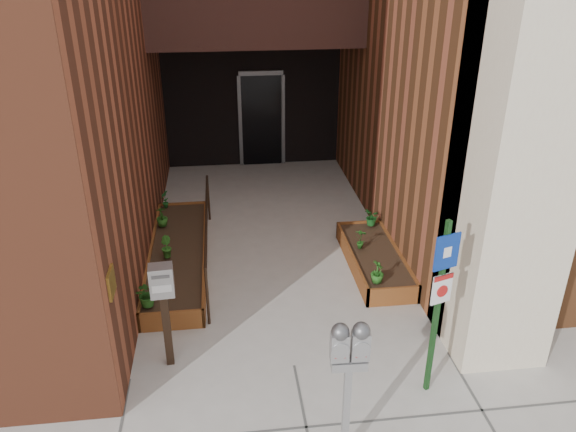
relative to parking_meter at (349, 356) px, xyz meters
name	(u,v)px	position (x,y,z in m)	size (l,w,h in m)	color
ground	(294,366)	(-0.33, 1.40, -1.27)	(80.00, 80.00, 0.00)	#9E9991
planter_left	(178,257)	(-1.88, 4.10, -1.14)	(0.90, 3.60, 0.30)	brown
planter_right	(374,260)	(1.27, 3.60, -1.14)	(0.80, 2.20, 0.30)	brown
handrail	(207,223)	(-1.38, 4.05, -0.52)	(0.04, 3.34, 0.90)	black
parking_meter	(349,356)	(0.00, 0.00, 0.00)	(0.37, 0.18, 1.64)	#949496
sign_post	(440,292)	(1.17, 0.80, 0.09)	(0.29, 0.12, 2.22)	#163D17
payment_dropbox	(163,295)	(-1.85, 1.64, -0.26)	(0.29, 0.23, 1.40)	black
shrub_left_a	(147,294)	(-2.18, 2.51, -0.79)	(0.33, 0.33, 0.37)	#205317
shrub_left_b	(166,247)	(-2.03, 3.83, -0.80)	(0.19, 0.19, 0.35)	#29611B
shrub_left_c	(162,216)	(-2.18, 4.94, -0.79)	(0.20, 0.20, 0.35)	#245819
shrub_left_d	(165,199)	(-2.18, 5.70, -0.80)	(0.18, 0.18, 0.34)	#1A5E20
shrub_right_a	(377,272)	(1.06, 2.70, -0.80)	(0.19, 0.19, 0.34)	#235B1A
shrub_right_b	(361,239)	(1.06, 3.72, -0.80)	(0.18, 0.18, 0.35)	#1E5718
shrub_right_c	(372,217)	(1.45, 4.50, -0.81)	(0.28, 0.28, 0.31)	#19591E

